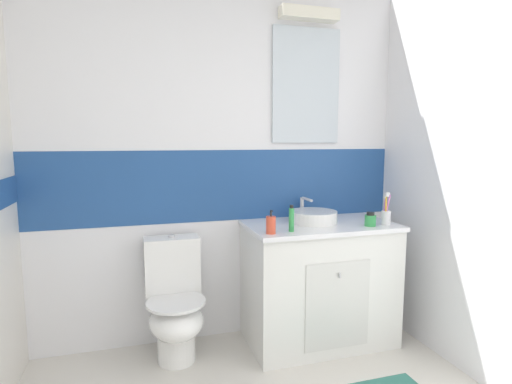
{
  "coord_description": "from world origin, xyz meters",
  "views": [
    {
      "loc": [
        -0.6,
        -0.4,
        1.42
      ],
      "look_at": [
        0.05,
        1.76,
        1.13
      ],
      "focal_mm": 28.58,
      "sensor_mm": 36.0,
      "label": 1
    }
  ],
  "objects_px": {
    "toilet": "(175,304)",
    "sink_basin": "(313,216)",
    "hair_gel_jar": "(370,220)",
    "toothpaste_tube_upright": "(291,219)",
    "soap_dispenser": "(271,225)",
    "toothbrush_cup": "(386,215)"
  },
  "relations": [
    {
      "from": "soap_dispenser",
      "to": "hair_gel_jar",
      "type": "distance_m",
      "value": 0.71
    },
    {
      "from": "sink_basin",
      "to": "hair_gel_jar",
      "type": "distance_m",
      "value": 0.39
    },
    {
      "from": "toilet",
      "to": "sink_basin",
      "type": "bearing_deg",
      "value": -0.31
    },
    {
      "from": "toilet",
      "to": "hair_gel_jar",
      "type": "xyz_separation_m",
      "value": [
        1.28,
        -0.22,
        0.53
      ]
    },
    {
      "from": "sink_basin",
      "to": "toothbrush_cup",
      "type": "bearing_deg",
      "value": -25.41
    },
    {
      "from": "toilet",
      "to": "toothbrush_cup",
      "type": "xyz_separation_m",
      "value": [
        1.4,
        -0.22,
        0.55
      ]
    },
    {
      "from": "sink_basin",
      "to": "toothbrush_cup",
      "type": "xyz_separation_m",
      "value": [
        0.44,
        -0.21,
        0.02
      ]
    },
    {
      "from": "soap_dispenser",
      "to": "toothpaste_tube_upright",
      "type": "distance_m",
      "value": 0.14
    },
    {
      "from": "toothbrush_cup",
      "to": "hair_gel_jar",
      "type": "relative_size",
      "value": 2.38
    },
    {
      "from": "toothbrush_cup",
      "to": "toothpaste_tube_upright",
      "type": "distance_m",
      "value": 0.69
    },
    {
      "from": "toothbrush_cup",
      "to": "soap_dispenser",
      "type": "relative_size",
      "value": 1.5
    },
    {
      "from": "sink_basin",
      "to": "hair_gel_jar",
      "type": "relative_size",
      "value": 4.05
    },
    {
      "from": "soap_dispenser",
      "to": "toilet",
      "type": "bearing_deg",
      "value": 156.83
    },
    {
      "from": "toothpaste_tube_upright",
      "to": "toilet",
      "type": "bearing_deg",
      "value": 162.37
    },
    {
      "from": "sink_basin",
      "to": "soap_dispenser",
      "type": "bearing_deg",
      "value": -148.49
    },
    {
      "from": "hair_gel_jar",
      "to": "sink_basin",
      "type": "bearing_deg",
      "value": 145.38
    },
    {
      "from": "sink_basin",
      "to": "toothpaste_tube_upright",
      "type": "relative_size",
      "value": 2.25
    },
    {
      "from": "toothbrush_cup",
      "to": "hair_gel_jar",
      "type": "distance_m",
      "value": 0.13
    },
    {
      "from": "toothbrush_cup",
      "to": "soap_dispenser",
      "type": "xyz_separation_m",
      "value": [
        -0.83,
        -0.03,
        -0.01
      ]
    },
    {
      "from": "sink_basin",
      "to": "toothpaste_tube_upright",
      "type": "bearing_deg",
      "value": -138.25
    },
    {
      "from": "toothbrush_cup",
      "to": "soap_dispenser",
      "type": "height_order",
      "value": "toothbrush_cup"
    },
    {
      "from": "toothpaste_tube_upright",
      "to": "hair_gel_jar",
      "type": "xyz_separation_m",
      "value": [
        0.56,
        0.0,
        -0.04
      ]
    }
  ]
}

